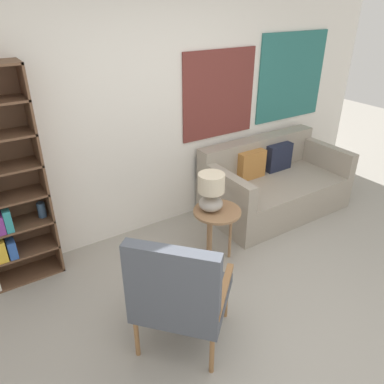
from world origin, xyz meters
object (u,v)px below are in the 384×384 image
armchair (178,292)px  side_table (217,217)px  table_lamp (211,191)px  couch (272,185)px

armchair → side_table: 1.17m
armchair → table_lamp: armchair is taller
armchair → side_table: bearing=40.2°
couch → table_lamp: table_lamp is taller
couch → side_table: bearing=-158.6°
armchair → couch: bearing=30.4°
armchair → side_table: armchair is taller
armchair → couch: size_ratio=0.59×
couch → armchair: bearing=-149.6°
couch → table_lamp: bearing=-161.1°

